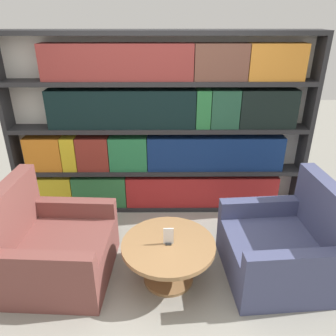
{
  "coord_description": "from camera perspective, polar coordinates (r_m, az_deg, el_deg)",
  "views": [
    {
      "loc": [
        0.08,
        -2.23,
        2.26
      ],
      "look_at": [
        0.1,
        0.66,
        0.88
      ],
      "focal_mm": 35.0,
      "sensor_mm": 36.0,
      "label": 1
    }
  ],
  "objects": [
    {
      "name": "table_sign",
      "position": [
        2.93,
        0.08,
        -11.94
      ],
      "size": [
        0.09,
        0.06,
        0.16
      ],
      "color": "black",
      "rests_on": "coffee_table"
    },
    {
      "name": "ground_plane",
      "position": [
        3.17,
        -1.81,
        -19.92
      ],
      "size": [
        14.0,
        14.0,
        0.0
      ],
      "primitive_type": "plane",
      "color": "gray"
    },
    {
      "name": "coffee_table",
      "position": [
        3.04,
        0.08,
        -14.7
      ],
      "size": [
        0.84,
        0.84,
        0.41
      ],
      "color": "olive",
      "rests_on": "ground_plane"
    },
    {
      "name": "bookshelf",
      "position": [
        3.82,
        -1.3,
        6.44
      ],
      "size": [
        3.46,
        0.3,
        2.1
      ],
      "color": "silver",
      "rests_on": "ground_plane"
    },
    {
      "name": "armchair_left",
      "position": [
        3.27,
        -19.4,
        -13.17
      ],
      "size": [
        0.96,
        0.98,
        0.93
      ],
      "rotation": [
        0.0,
        0.0,
        1.52
      ],
      "color": "brown",
      "rests_on": "ground_plane"
    },
    {
      "name": "armchair_right",
      "position": [
        3.28,
        19.43,
        -12.99
      ],
      "size": [
        0.98,
        1.0,
        0.93
      ],
      "rotation": [
        0.0,
        0.0,
        -1.5
      ],
      "color": "#42476B",
      "rests_on": "ground_plane"
    }
  ]
}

